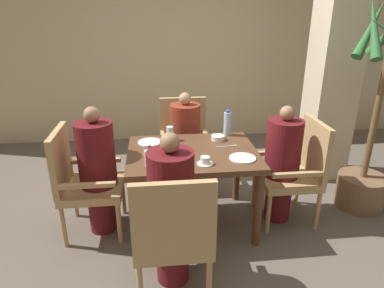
{
  "coord_description": "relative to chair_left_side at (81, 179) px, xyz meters",
  "views": [
    {
      "loc": [
        -0.31,
        -2.74,
        1.91
      ],
      "look_at": [
        0.0,
        0.04,
        0.79
      ],
      "focal_mm": 32.0,
      "sensor_mm": 36.0,
      "label": 1
    }
  ],
  "objects": [
    {
      "name": "chair_far_side",
      "position": [
        0.98,
        0.85,
        0.0
      ],
      "size": [
        0.52,
        0.53,
        0.97
      ],
      "color": "tan",
      "rests_on": "ground_plane"
    },
    {
      "name": "dining_table",
      "position": [
        0.98,
        0.0,
        0.11
      ],
      "size": [
        1.13,
        0.88,
        0.74
      ],
      "color": "brown",
      "rests_on": "ground_plane"
    },
    {
      "name": "glass_tall_mid",
      "position": [
        0.79,
        0.29,
        0.28
      ],
      "size": [
        0.06,
        0.06,
        0.13
      ],
      "color": "silver",
      "rests_on": "dining_table"
    },
    {
      "name": "ground_plane",
      "position": [
        0.98,
        0.0,
        -0.52
      ],
      "size": [
        16.0,
        16.0,
        0.0
      ],
      "primitive_type": "plane",
      "color": "#60564C"
    },
    {
      "name": "bowl_small",
      "position": [
        1.25,
        0.24,
        0.24
      ],
      "size": [
        0.13,
        0.13,
        0.05
      ],
      "color": "white",
      "rests_on": "dining_table"
    },
    {
      "name": "chair_left_side",
      "position": [
        0.0,
        0.0,
        0.0
      ],
      "size": [
        0.53,
        0.52,
        0.97
      ],
      "color": "tan",
      "rests_on": "ground_plane"
    },
    {
      "name": "fork_beside_plate",
      "position": [
        1.31,
        0.07,
        0.22
      ],
      "size": [
        0.19,
        0.03,
        0.0
      ],
      "color": "silver",
      "rests_on": "dining_table"
    },
    {
      "name": "plate_main_right",
      "position": [
        1.37,
        -0.21,
        0.22
      ],
      "size": [
        0.22,
        0.22,
        0.01
      ],
      "color": "white",
      "rests_on": "dining_table"
    },
    {
      "name": "diner_in_near_chair",
      "position": [
        0.75,
        -0.7,
        0.08
      ],
      "size": [
        0.32,
        0.32,
        1.17
      ],
      "color": "#5B1419",
      "rests_on": "ground_plane"
    },
    {
      "name": "chair_right_side",
      "position": [
        1.95,
        0.0,
        0.0
      ],
      "size": [
        0.53,
        0.52,
        0.97
      ],
      "color": "tan",
      "rests_on": "ground_plane"
    },
    {
      "name": "diner_in_far_chair",
      "position": [
        0.98,
        0.7,
        0.04
      ],
      "size": [
        0.32,
        0.32,
        1.1
      ],
      "color": "maroon",
      "rests_on": "ground_plane"
    },
    {
      "name": "potted_palm",
      "position": [
        2.72,
        0.11,
        0.16
      ],
      "size": [
        0.74,
        0.72,
        2.05
      ],
      "color": "brown",
      "rests_on": "ground_plane"
    },
    {
      "name": "salt_shaker",
      "position": [
        0.57,
        -0.03,
        0.26
      ],
      "size": [
        0.03,
        0.03,
        0.09
      ],
      "color": "white",
      "rests_on": "dining_table"
    },
    {
      "name": "plate_dessert_center",
      "position": [
        0.84,
        -0.03,
        0.22
      ],
      "size": [
        0.22,
        0.22,
        0.01
      ],
      "color": "white",
      "rests_on": "dining_table"
    },
    {
      "name": "plate_main_left",
      "position": [
        0.6,
        0.24,
        0.22
      ],
      "size": [
        0.22,
        0.22,
        0.01
      ],
      "color": "white",
      "rests_on": "dining_table"
    },
    {
      "name": "chair_near_corner",
      "position": [
        0.75,
        -0.85,
        0.0
      ],
      "size": [
        0.52,
        0.53,
        0.97
      ],
      "color": "tan",
      "rests_on": "ground_plane"
    },
    {
      "name": "water_bottle",
      "position": [
        1.36,
        0.37,
        0.33
      ],
      "size": [
        0.07,
        0.07,
        0.25
      ],
      "color": "#A3C6DB",
      "rests_on": "dining_table"
    },
    {
      "name": "diner_in_right_chair",
      "position": [
        1.8,
        0.0,
        0.05
      ],
      "size": [
        0.32,
        0.32,
        1.12
      ],
      "color": "#5B1419",
      "rests_on": "ground_plane"
    },
    {
      "name": "pepper_shaker",
      "position": [
        0.6,
        -0.03,
        0.26
      ],
      "size": [
        0.03,
        0.03,
        0.08
      ],
      "color": "#4C3D2D",
      "rests_on": "dining_table"
    },
    {
      "name": "wall_back",
      "position": [
        0.98,
        2.38,
        0.88
      ],
      "size": [
        8.0,
        0.06,
        2.8
      ],
      "color": "#C6B289",
      "rests_on": "ground_plane"
    },
    {
      "name": "glass_tall_near",
      "position": [
        0.6,
        -0.27,
        0.28
      ],
      "size": [
        0.06,
        0.06,
        0.13
      ],
      "color": "silver",
      "rests_on": "dining_table"
    },
    {
      "name": "diner_in_left_chair",
      "position": [
        0.15,
        0.0,
        0.08
      ],
      "size": [
        0.32,
        0.32,
        1.17
      ],
      "color": "#5B1419",
      "rests_on": "ground_plane"
    },
    {
      "name": "pillar_stone",
      "position": [
        2.65,
        0.89,
        0.83
      ],
      "size": [
        0.45,
        0.45,
        2.7
      ],
      "color": "beige",
      "rests_on": "ground_plane"
    },
    {
      "name": "teacup_with_saucer",
      "position": [
        1.05,
        -0.28,
        0.24
      ],
      "size": [
        0.13,
        0.13,
        0.06
      ],
      "color": "white",
      "rests_on": "dining_table"
    }
  ]
}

